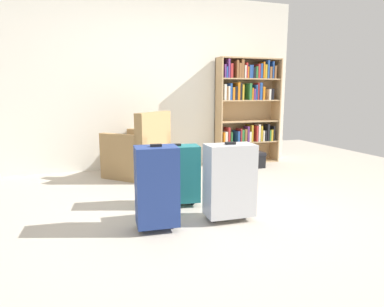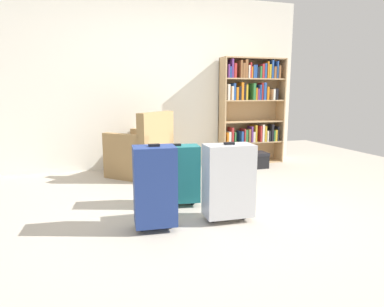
{
  "view_description": "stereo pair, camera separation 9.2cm",
  "coord_description": "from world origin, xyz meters",
  "px_view_note": "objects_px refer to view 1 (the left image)",
  "views": [
    {
      "loc": [
        -1.12,
        -2.94,
        1.16
      ],
      "look_at": [
        -0.05,
        0.22,
        0.55
      ],
      "focal_mm": 31.54,
      "sensor_mm": 36.0,
      "label": 1
    },
    {
      "loc": [
        -1.03,
        -2.97,
        1.16
      ],
      "look_at": [
        -0.05,
        0.22,
        0.55
      ],
      "focal_mm": 31.54,
      "sensor_mm": 36.0,
      "label": 2
    }
  ],
  "objects_px": {
    "mug": "(173,172)",
    "suitcase_navy_blue": "(157,186)",
    "bookshelf": "(247,105)",
    "suitcase_silver": "(230,180)",
    "armchair": "(139,154)",
    "suitcase_teal": "(177,174)",
    "storage_box": "(251,159)"
  },
  "relations": [
    {
      "from": "storage_box",
      "to": "suitcase_teal",
      "type": "relative_size",
      "value": 0.6
    },
    {
      "from": "bookshelf",
      "to": "suitcase_silver",
      "type": "bearing_deg",
      "value": -120.73
    },
    {
      "from": "armchair",
      "to": "suitcase_silver",
      "type": "bearing_deg",
      "value": -75.68
    },
    {
      "from": "armchair",
      "to": "suitcase_navy_blue",
      "type": "distance_m",
      "value": 1.93
    },
    {
      "from": "mug",
      "to": "suitcase_teal",
      "type": "relative_size",
      "value": 0.19
    },
    {
      "from": "bookshelf",
      "to": "armchair",
      "type": "relative_size",
      "value": 1.71
    },
    {
      "from": "storage_box",
      "to": "suitcase_navy_blue",
      "type": "xyz_separation_m",
      "value": [
        -1.93,
        -1.92,
        0.26
      ]
    },
    {
      "from": "suitcase_silver",
      "to": "suitcase_navy_blue",
      "type": "height_order",
      "value": "suitcase_navy_blue"
    },
    {
      "from": "bookshelf",
      "to": "suitcase_teal",
      "type": "bearing_deg",
      "value": -134.23
    },
    {
      "from": "armchair",
      "to": "suitcase_silver",
      "type": "distance_m",
      "value": 1.98
    },
    {
      "from": "suitcase_silver",
      "to": "storage_box",
      "type": "bearing_deg",
      "value": 56.69
    },
    {
      "from": "suitcase_teal",
      "to": "armchair",
      "type": "bearing_deg",
      "value": 96.25
    },
    {
      "from": "suitcase_silver",
      "to": "suitcase_navy_blue",
      "type": "relative_size",
      "value": 0.98
    },
    {
      "from": "suitcase_teal",
      "to": "suitcase_navy_blue",
      "type": "height_order",
      "value": "suitcase_navy_blue"
    },
    {
      "from": "bookshelf",
      "to": "mug",
      "type": "bearing_deg",
      "value": -160.31
    },
    {
      "from": "armchair",
      "to": "suitcase_silver",
      "type": "relative_size",
      "value": 1.37
    },
    {
      "from": "storage_box",
      "to": "bookshelf",
      "type": "bearing_deg",
      "value": 74.19
    },
    {
      "from": "bookshelf",
      "to": "suitcase_silver",
      "type": "height_order",
      "value": "bookshelf"
    },
    {
      "from": "suitcase_silver",
      "to": "suitcase_navy_blue",
      "type": "distance_m",
      "value": 0.67
    },
    {
      "from": "storage_box",
      "to": "suitcase_teal",
      "type": "bearing_deg",
      "value": -139.43
    },
    {
      "from": "armchair",
      "to": "suitcase_navy_blue",
      "type": "height_order",
      "value": "armchair"
    },
    {
      "from": "mug",
      "to": "suitcase_navy_blue",
      "type": "bearing_deg",
      "value": -109.35
    },
    {
      "from": "armchair",
      "to": "suitcase_teal",
      "type": "relative_size",
      "value": 1.53
    },
    {
      "from": "storage_box",
      "to": "suitcase_teal",
      "type": "xyz_separation_m",
      "value": [
        -1.59,
        -1.37,
        0.21
      ]
    },
    {
      "from": "mug",
      "to": "storage_box",
      "type": "relative_size",
      "value": 0.31
    },
    {
      "from": "storage_box",
      "to": "suitcase_silver",
      "type": "distance_m",
      "value": 2.3
    },
    {
      "from": "suitcase_navy_blue",
      "to": "mug",
      "type": "bearing_deg",
      "value": 70.65
    },
    {
      "from": "mug",
      "to": "suitcase_silver",
      "type": "bearing_deg",
      "value": -88.72
    },
    {
      "from": "armchair",
      "to": "storage_box",
      "type": "distance_m",
      "value": 1.75
    },
    {
      "from": "bookshelf",
      "to": "suitcase_navy_blue",
      "type": "distance_m",
      "value": 3.13
    },
    {
      "from": "bookshelf",
      "to": "armchair",
      "type": "height_order",
      "value": "bookshelf"
    },
    {
      "from": "armchair",
      "to": "mug",
      "type": "height_order",
      "value": "armchair"
    }
  ]
}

